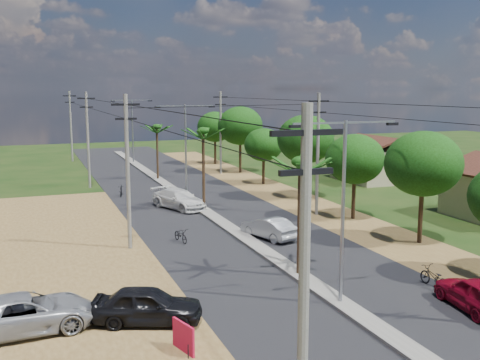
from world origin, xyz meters
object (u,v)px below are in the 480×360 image
(car_red_near, at_px, (476,295))
(moto_rider_east, at_px, (434,278))
(car_silver_mid, at_px, (269,228))
(roadside_sign, at_px, (183,337))
(car_parked_dark, at_px, (148,306))
(car_parked_silver, at_px, (26,314))
(car_white_far, at_px, (179,200))

(car_red_near, bearing_deg, moto_rider_east, -86.46)
(car_silver_mid, xyz_separation_m, roadside_sign, (-9.00, -12.97, -0.11))
(car_silver_mid, bearing_deg, roadside_sign, 37.74)
(car_parked_dark, bearing_deg, car_red_near, -84.37)
(car_parked_dark, xyz_separation_m, roadside_sign, (0.68, -2.90, -0.18))
(car_parked_silver, height_order, car_parked_dark, car_parked_silver)
(moto_rider_east, xyz_separation_m, roadside_sign, (-12.70, -2.11, 0.06))
(car_red_near, height_order, moto_rider_east, car_red_near)
(car_red_near, relative_size, roadside_sign, 3.23)
(moto_rider_east, distance_m, roadside_sign, 12.87)
(car_red_near, distance_m, moto_rider_east, 2.85)
(car_parked_silver, height_order, moto_rider_east, car_parked_silver)
(car_white_far, height_order, car_parked_silver, car_white_far)
(car_red_near, xyz_separation_m, car_parked_dark, (-13.18, 3.63, 0.02))
(moto_rider_east, bearing_deg, car_parked_dark, -5.36)
(car_red_near, relative_size, car_parked_silver, 0.79)
(moto_rider_east, bearing_deg, car_white_far, -74.61)
(car_white_far, bearing_deg, car_parked_silver, -142.79)
(roadside_sign, bearing_deg, car_red_near, -20.13)
(roadside_sign, bearing_deg, car_parked_dark, 86.49)
(car_white_far, relative_size, car_parked_dark, 1.19)
(car_silver_mid, xyz_separation_m, car_white_far, (-3.00, 10.56, 0.08))
(car_white_far, relative_size, roadside_sign, 3.93)
(car_red_near, height_order, car_white_far, car_white_far)
(car_parked_silver, height_order, roadside_sign, car_parked_silver)
(car_parked_dark, bearing_deg, car_white_far, 3.07)
(car_silver_mid, xyz_separation_m, car_parked_silver, (-14.23, -9.24, 0.08))
(car_silver_mid, relative_size, car_white_far, 0.78)
(car_red_near, distance_m, car_white_far, 25.12)
(car_white_far, relative_size, moto_rider_east, 2.71)
(car_red_near, relative_size, moto_rider_east, 2.23)
(car_parked_silver, relative_size, car_parked_dark, 1.23)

